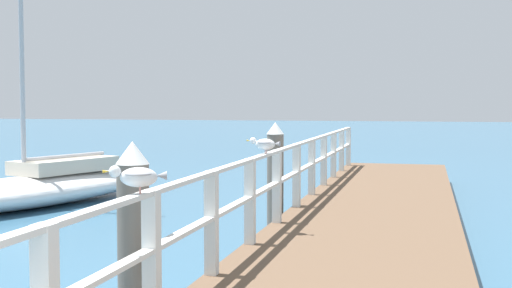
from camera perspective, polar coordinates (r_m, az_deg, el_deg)
pier_deck at (r=10.58m, az=9.35°, el=-7.34°), size 2.67×18.58×0.48m
pier_railing at (r=10.62m, az=2.63°, el=-2.40°), size 0.12×17.10×1.05m
dock_piling_near at (r=6.12m, az=-10.17°, el=-8.53°), size 0.29×0.29×1.89m
dock_piling_far at (r=11.55m, az=1.61°, el=-2.82°), size 0.29×0.29×1.89m
seagull_foreground at (r=5.20m, az=-9.84°, el=-2.64°), size 0.46×0.24×0.21m
seagull_background at (r=9.11m, az=0.72°, el=0.04°), size 0.48×0.21×0.21m
boat_0 at (r=15.46m, az=-17.60°, el=-3.40°), size 3.78×6.90×8.46m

